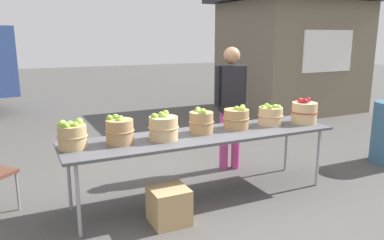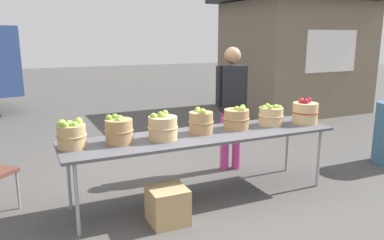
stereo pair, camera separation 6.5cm
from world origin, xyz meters
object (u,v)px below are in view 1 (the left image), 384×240
(market_table, at_px, (203,137))
(apple_basket_green_0, at_px, (72,135))
(apple_basket_green_3, at_px, (201,122))
(apple_basket_green_5, at_px, (271,115))
(vendor_adult, at_px, (231,99))
(apple_basket_green_4, at_px, (237,118))
(apple_basket_red_0, at_px, (304,112))
(produce_crate, at_px, (169,205))
(apple_basket_green_1, at_px, (120,131))
(apple_basket_green_2, at_px, (163,127))

(market_table, distance_m, apple_basket_green_0, 1.41)
(apple_basket_green_3, relative_size, apple_basket_green_5, 0.96)
(apple_basket_green_5, bearing_deg, vendor_adult, 105.68)
(market_table, relative_size, vendor_adult, 1.84)
(apple_basket_green_0, xyz_separation_m, apple_basket_green_4, (1.87, 0.01, -0.01))
(apple_basket_red_0, height_order, produce_crate, apple_basket_red_0)
(apple_basket_green_3, bearing_deg, apple_basket_green_4, 1.88)
(apple_basket_green_0, relative_size, apple_basket_green_1, 0.98)
(apple_basket_green_3, bearing_deg, apple_basket_green_0, 179.97)
(market_table, distance_m, apple_basket_green_4, 0.50)
(apple_basket_green_0, bearing_deg, produce_crate, -29.27)
(apple_basket_green_5, relative_size, produce_crate, 0.85)
(apple_basket_green_3, xyz_separation_m, apple_basket_green_4, (0.48, 0.02, -0.01))
(market_table, height_order, apple_basket_green_0, apple_basket_green_0)
(market_table, height_order, apple_basket_green_5, apple_basket_green_5)
(market_table, distance_m, apple_basket_green_3, 0.17)
(apple_basket_red_0, relative_size, vendor_adult, 0.20)
(apple_basket_green_4, distance_m, apple_basket_red_0, 0.93)
(apple_basket_green_1, relative_size, apple_basket_green_2, 0.92)
(apple_basket_green_5, bearing_deg, apple_basket_green_3, 179.76)
(produce_crate, bearing_deg, apple_basket_green_4, 24.00)
(market_table, xyz_separation_m, apple_basket_green_1, (-0.94, 0.03, 0.17))
(apple_basket_green_4, bearing_deg, produce_crate, -156.00)
(produce_crate, bearing_deg, vendor_adult, 38.99)
(apple_basket_green_1, relative_size, produce_crate, 0.82)
(apple_basket_green_5, bearing_deg, market_table, -176.92)
(apple_basket_green_4, relative_size, apple_basket_red_0, 0.96)
(vendor_adult, bearing_deg, apple_basket_green_2, 43.64)
(market_table, height_order, apple_basket_green_3, apple_basket_green_3)
(apple_basket_green_2, bearing_deg, apple_basket_green_1, 174.93)
(produce_crate, bearing_deg, apple_basket_green_0, 150.73)
(apple_basket_green_1, relative_size, apple_basket_red_0, 0.91)
(apple_basket_green_3, xyz_separation_m, produce_crate, (-0.58, -0.46, -0.70))
(apple_basket_green_5, bearing_deg, apple_basket_green_0, 179.88)
(apple_basket_green_2, bearing_deg, apple_basket_green_3, 8.07)
(apple_basket_green_1, bearing_deg, market_table, -1.69)
(market_table, xyz_separation_m, apple_basket_green_2, (-0.48, -0.01, 0.17))
(apple_basket_green_3, bearing_deg, apple_basket_green_2, -171.93)
(market_table, height_order, produce_crate, market_table)
(apple_basket_green_0, xyz_separation_m, apple_basket_red_0, (2.79, -0.10, 0.01))
(market_table, relative_size, apple_basket_green_3, 10.41)
(apple_basket_green_0, distance_m, apple_basket_green_4, 1.87)
(apple_basket_green_4, bearing_deg, apple_basket_green_1, -178.26)
(apple_basket_green_0, xyz_separation_m, apple_basket_green_2, (0.92, -0.07, -0.00))
(apple_basket_green_0, relative_size, apple_basket_green_4, 0.93)
(apple_basket_green_1, distance_m, apple_basket_green_4, 1.41)
(apple_basket_green_0, relative_size, apple_basket_green_5, 0.94)
(vendor_adult, relative_size, produce_crate, 4.61)
(apple_basket_green_5, xyz_separation_m, produce_crate, (-1.54, -0.45, -0.69))
(market_table, xyz_separation_m, apple_basket_red_0, (1.39, -0.05, 0.18))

